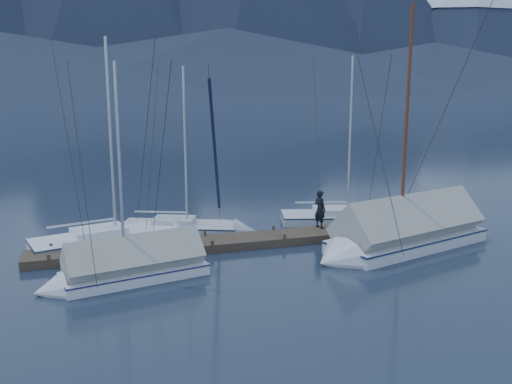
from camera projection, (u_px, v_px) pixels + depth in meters
ground at (271, 259)px, 20.55m from camera, size 1000.00×1000.00×0.00m
mountain_range at (99, 1)px, 357.11m from camera, size 877.00×584.00×150.50m
dock at (256, 241)px, 22.41m from camera, size 18.00×1.50×0.54m
mooring_posts at (244, 237)px, 22.22m from camera, size 15.12×1.52×0.35m
sailboat_open_left at (127, 237)px, 22.85m from camera, size 7.20×3.70×9.17m
sailboat_open_mid at (197, 229)px, 24.14m from camera, size 6.23×3.81×7.97m
sailboat_open_right at (356, 218)px, 26.01m from camera, size 6.70×3.36×8.53m
sailboat_covered_near at (397, 236)px, 21.65m from camera, size 8.46×4.59×10.52m
sailboat_covered_far at (122, 270)px, 18.17m from camera, size 5.91×2.87×7.97m
person at (320, 209)px, 23.49m from camera, size 0.59×0.71×1.66m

